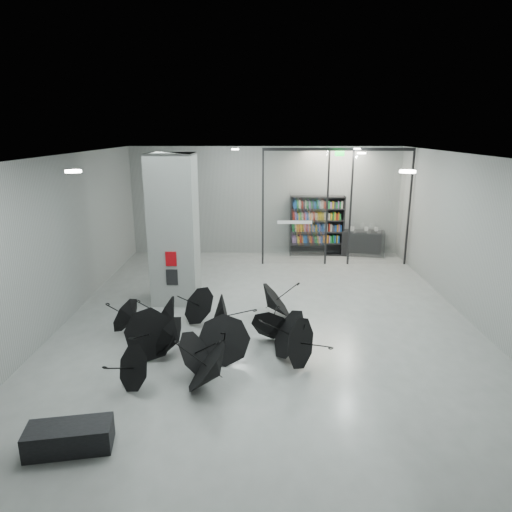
{
  "coord_description": "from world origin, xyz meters",
  "views": [
    {
      "loc": [
        -0.2,
        -9.83,
        4.57
      ],
      "look_at": [
        -0.3,
        1.5,
        1.4
      ],
      "focal_mm": 31.72,
      "sensor_mm": 36.0,
      "label": 1
    }
  ],
  "objects_px": {
    "bench": "(69,437)",
    "column": "(174,229)",
    "shop_counter": "(363,243)",
    "umbrella_cluster": "(217,336)",
    "bookshelf": "(317,226)"
  },
  "relations": [
    {
      "from": "column",
      "to": "bookshelf",
      "type": "xyz_separation_m",
      "value": [
        4.43,
        4.75,
        -0.89
      ]
    },
    {
      "from": "bench",
      "to": "bookshelf",
      "type": "bearing_deg",
      "value": 55.5
    },
    {
      "from": "bench",
      "to": "column",
      "type": "bearing_deg",
      "value": 75.17
    },
    {
      "from": "umbrella_cluster",
      "to": "bookshelf",
      "type": "bearing_deg",
      "value": 68.56
    },
    {
      "from": "bench",
      "to": "bookshelf",
      "type": "height_order",
      "value": "bookshelf"
    },
    {
      "from": "bookshelf",
      "to": "shop_counter",
      "type": "distance_m",
      "value": 1.85
    },
    {
      "from": "bookshelf",
      "to": "umbrella_cluster",
      "type": "height_order",
      "value": "bookshelf"
    },
    {
      "from": "column",
      "to": "bookshelf",
      "type": "bearing_deg",
      "value": 46.97
    },
    {
      "from": "shop_counter",
      "to": "umbrella_cluster",
      "type": "distance_m",
      "value": 9.05
    },
    {
      "from": "bookshelf",
      "to": "shop_counter",
      "type": "relative_size",
      "value": 1.42
    },
    {
      "from": "bookshelf",
      "to": "column",
      "type": "bearing_deg",
      "value": -130.5
    },
    {
      "from": "bench",
      "to": "bookshelf",
      "type": "relative_size",
      "value": 0.55
    },
    {
      "from": "bench",
      "to": "umbrella_cluster",
      "type": "bearing_deg",
      "value": 48.9
    },
    {
      "from": "column",
      "to": "bench",
      "type": "distance_m",
      "value": 6.44
    },
    {
      "from": "column",
      "to": "shop_counter",
      "type": "height_order",
      "value": "column"
    }
  ]
}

